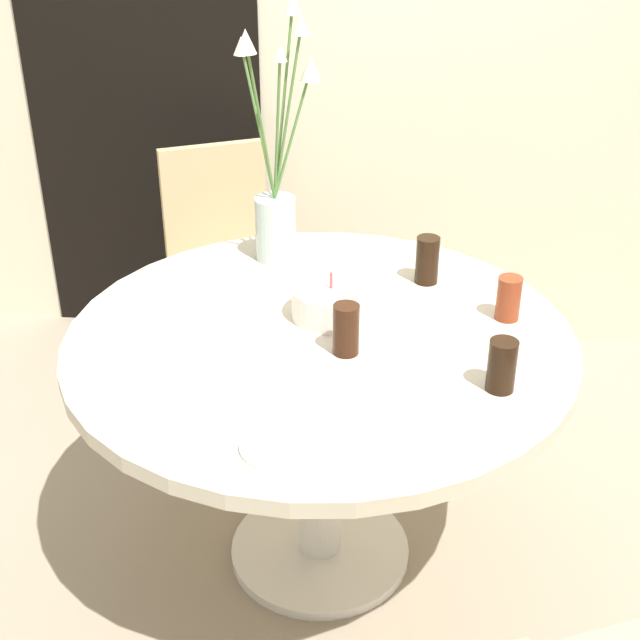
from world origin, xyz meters
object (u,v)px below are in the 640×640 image
(birthday_cake, at_px, (331,302))
(side_plate, at_px, (286,444))
(flower_vase, at_px, (277,186))
(drink_glass_1, at_px, (509,298))
(drink_glass_0, at_px, (346,329))
(chair_left_flank, at_px, (224,257))
(drink_glass_3, at_px, (502,366))
(drink_glass_2, at_px, (427,260))

(birthday_cake, xyz_separation_m, side_plate, (-0.05, -0.57, -0.04))
(flower_vase, distance_m, side_plate, 0.95)
(side_plate, relative_size, drink_glass_1, 1.66)
(flower_vase, relative_size, drink_glass_0, 5.67)
(chair_left_flank, distance_m, birthday_cake, 1.02)
(side_plate, bearing_deg, birthday_cake, 85.11)
(chair_left_flank, distance_m, side_plate, 1.51)
(birthday_cake, bearing_deg, drink_glass_1, 3.93)
(birthday_cake, distance_m, flower_vase, 0.43)
(drink_glass_3, bearing_deg, drink_glass_2, 106.62)
(drink_glass_0, distance_m, drink_glass_3, 0.38)
(flower_vase, xyz_separation_m, drink_glass_2, (0.43, -0.12, -0.16))
(side_plate, distance_m, drink_glass_3, 0.53)
(flower_vase, height_order, drink_glass_3, flower_vase)
(drink_glass_0, xyz_separation_m, drink_glass_2, (0.20, 0.41, 0.00))
(drink_glass_0, relative_size, drink_glass_2, 0.96)
(birthday_cake, relative_size, drink_glass_3, 1.65)
(flower_vase, bearing_deg, birthday_cake, -61.99)
(birthday_cake, distance_m, drink_glass_0, 0.19)
(birthday_cake, xyz_separation_m, drink_glass_2, (0.25, 0.23, 0.03))
(drink_glass_3, bearing_deg, side_plate, -150.61)
(chair_left_flank, distance_m, flower_vase, 0.76)
(flower_vase, xyz_separation_m, drink_glass_0, (0.23, -0.53, -0.16))
(drink_glass_2, bearing_deg, flower_vase, 164.59)
(drink_glass_0, bearing_deg, drink_glass_1, 27.37)
(flower_vase, distance_m, drink_glass_2, 0.48)
(birthday_cake, relative_size, drink_glass_1, 1.76)
(flower_vase, xyz_separation_m, drink_glass_1, (0.64, -0.31, -0.17))
(flower_vase, relative_size, drink_glass_2, 5.47)
(chair_left_flank, bearing_deg, flower_vase, -86.63)
(side_plate, bearing_deg, drink_glass_2, 69.35)
(birthday_cake, relative_size, side_plate, 1.06)
(chair_left_flank, relative_size, birthday_cake, 4.28)
(chair_left_flank, height_order, drink_glass_2, chair_left_flank)
(side_plate, distance_m, drink_glass_2, 0.85)
(drink_glass_2, xyz_separation_m, drink_glass_3, (0.16, -0.53, -0.00))
(drink_glass_1, xyz_separation_m, drink_glass_2, (-0.21, 0.20, 0.01))
(birthday_cake, bearing_deg, drink_glass_2, 42.15)
(drink_glass_0, bearing_deg, side_plate, -104.31)
(chair_left_flank, relative_size, drink_glass_1, 7.53)
(chair_left_flank, distance_m, drink_glass_1, 1.28)
(drink_glass_1, relative_size, drink_glass_2, 0.87)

